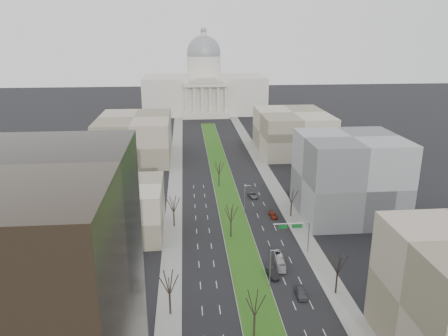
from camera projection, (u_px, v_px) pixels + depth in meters
ground at (225, 186)px, 154.85m from camera, size 600.00×600.00×0.00m
median at (225, 187)px, 153.85m from camera, size 8.00×222.03×0.20m
sidewalk_left at (174, 216)px, 129.57m from camera, size 5.00×330.00×0.15m
sidewalk_right at (289, 212)px, 132.57m from camera, size 5.00×330.00×0.15m
capitol at (204, 88)px, 292.09m from camera, size 80.00×46.00×55.00m
building_beige_left at (114, 210)px, 116.66m from camera, size 26.00×22.00×14.00m
building_grey_right at (349, 177)px, 127.56m from camera, size 28.00×26.00×24.00m
building_far_left at (135, 138)px, 187.15m from camera, size 30.00×40.00×18.00m
building_far_right at (292, 132)px, 197.91m from camera, size 30.00×40.00×18.00m
tree_left_mid at (169, 283)px, 82.86m from camera, size 5.40×5.40×9.72m
tree_left_far at (173, 204)px, 120.91m from camera, size 5.28×5.28×9.50m
tree_right_mid at (338, 263)px, 89.57m from camera, size 5.52×5.52×9.94m
tree_right_far at (292, 196)px, 127.76m from camera, size 5.04×5.04×9.07m
tree_median_a at (255, 303)px, 76.57m from camera, size 5.40×5.40×9.72m
tree_median_b at (231, 213)px, 114.57m from camera, size 5.40×5.40×9.72m
tree_median_c at (219, 168)px, 152.58m from camera, size 5.40×5.40×9.72m
streetlamp_median_b at (270, 269)px, 91.97m from camera, size 1.90×0.20×9.16m
streetlamp_median_c at (245, 199)px, 129.97m from camera, size 1.90×0.20×9.16m
mast_arm_signs at (298, 230)px, 106.69m from camera, size 9.12×0.24×8.09m
car_grey_near at (301, 292)px, 90.49m from camera, size 2.16×4.99×1.68m
car_black at (272, 273)px, 97.80m from camera, size 2.45×5.17×1.64m
car_red at (273, 215)px, 128.92m from camera, size 2.43×4.78×1.33m
car_grey_far at (253, 195)px, 144.55m from camera, size 3.28×5.63×1.47m
box_van at (280, 262)px, 102.12m from camera, size 2.42×8.03×2.21m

